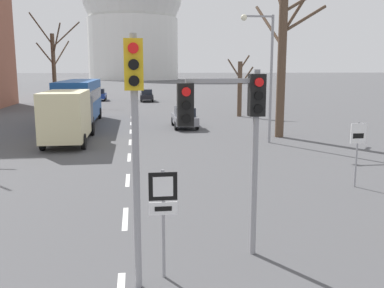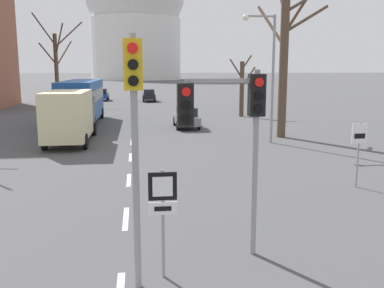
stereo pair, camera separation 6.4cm
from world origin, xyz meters
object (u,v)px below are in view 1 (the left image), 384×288
(speed_limit_sign, at_px, (358,143))
(sedan_mid_centre, at_px, (99,95))
(route_sign_post, at_px, (163,205))
(street_lamp_right, at_px, (265,65))
(traffic_signal_near_right, at_px, (231,118))
(city_bus, at_px, (80,99))
(delivery_truck, at_px, (68,115))
(traffic_signal_centre_tall, at_px, (135,116))
(sedan_near_left, at_px, (147,95))
(sedan_near_right, at_px, (185,117))

(speed_limit_sign, height_order, sedan_mid_centre, speed_limit_sign)
(route_sign_post, height_order, street_lamp_right, street_lamp_right)
(traffic_signal_near_right, distance_m, street_lamp_right, 16.15)
(route_sign_post, relative_size, city_bus, 0.22)
(city_bus, height_order, delivery_truck, city_bus)
(street_lamp_right, bearing_deg, traffic_signal_near_right, -109.75)
(traffic_signal_centre_tall, distance_m, route_sign_post, 2.04)
(traffic_signal_centre_tall, relative_size, sedan_near_left, 1.11)
(sedan_mid_centre, distance_m, delivery_truck, 34.58)
(street_lamp_right, relative_size, sedan_near_right, 1.76)
(traffic_signal_centre_tall, xyz_separation_m, speed_limit_sign, (8.22, 6.52, -1.87))
(street_lamp_right, relative_size, sedan_near_left, 1.63)
(street_lamp_right, relative_size, city_bus, 0.69)
(speed_limit_sign, distance_m, city_bus, 23.80)
(traffic_signal_centre_tall, xyz_separation_m, sedan_near_right, (3.66, 23.63, -2.76))
(traffic_signal_centre_tall, distance_m, city_bus, 27.11)
(traffic_signal_centre_tall, xyz_separation_m, sedan_near_left, (1.53, 50.09, -2.72))
(sedan_near_left, bearing_deg, delivery_truck, -99.73)
(speed_limit_sign, bearing_deg, sedan_mid_centre, 106.01)
(route_sign_post, xyz_separation_m, street_lamp_right, (7.07, 16.06, 3.02))
(street_lamp_right, xyz_separation_m, delivery_truck, (-11.61, 1.50, -2.93))
(city_bus, bearing_deg, speed_limit_sign, -58.03)
(delivery_truck, bearing_deg, speed_limit_sign, -42.98)
(route_sign_post, bearing_deg, sedan_near_left, 88.87)
(street_lamp_right, distance_m, sedan_near_right, 9.09)
(street_lamp_right, bearing_deg, route_sign_post, -113.76)
(speed_limit_sign, xyz_separation_m, sedan_mid_centre, (-13.18, 45.94, -0.86))
(speed_limit_sign, distance_m, sedan_near_right, 17.73)
(sedan_near_left, bearing_deg, route_sign_post, -91.13)
(sedan_near_right, height_order, sedan_mid_centre, sedan_mid_centre)
(route_sign_post, bearing_deg, sedan_mid_centre, 96.03)
(sedan_near_left, xyz_separation_m, sedan_near_right, (2.13, -26.46, -0.04))
(street_lamp_right, distance_m, city_bus, 16.02)
(traffic_signal_near_right, distance_m, city_bus, 26.32)
(street_lamp_right, height_order, sedan_near_left, street_lamp_right)
(route_sign_post, bearing_deg, sedan_near_right, 82.38)
(traffic_signal_near_right, bearing_deg, traffic_signal_centre_tall, -150.12)
(sedan_near_left, distance_m, sedan_mid_centre, 6.91)
(speed_limit_sign, bearing_deg, sedan_near_right, 104.92)
(route_sign_post, height_order, sedan_near_right, route_sign_post)
(traffic_signal_centre_tall, distance_m, sedan_near_right, 24.07)
(traffic_signal_centre_tall, xyz_separation_m, delivery_truck, (-3.99, 17.90, -1.85))
(sedan_mid_centre, bearing_deg, sedan_near_right, -73.35)
(traffic_signal_near_right, bearing_deg, delivery_truck, 110.33)
(sedan_mid_centre, xyz_separation_m, delivery_truck, (0.97, -34.56, 0.87))
(route_sign_post, distance_m, sedan_near_right, 23.51)
(route_sign_post, xyz_separation_m, city_bus, (-4.93, 26.37, 0.43))
(sedan_near_left, relative_size, sedan_near_right, 1.08)
(route_sign_post, height_order, sedan_mid_centre, route_sign_post)
(speed_limit_sign, xyz_separation_m, city_bus, (-12.60, 20.19, 0.36))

